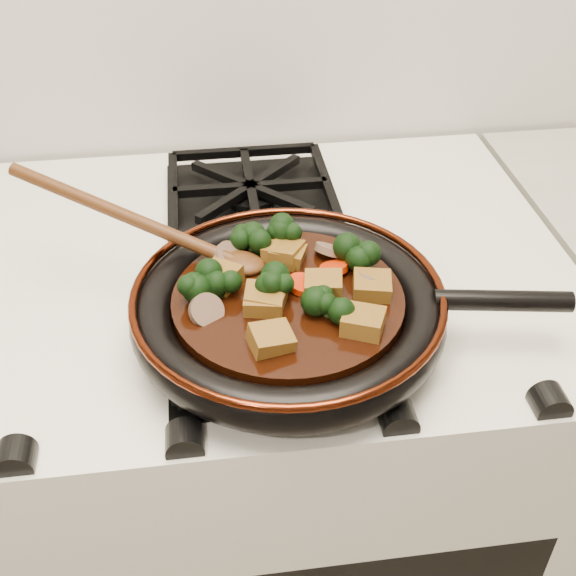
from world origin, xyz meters
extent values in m
cube|color=white|center=(0.00, 1.69, 0.45)|extent=(0.76, 0.60, 0.90)
cylinder|color=black|center=(0.01, 1.54, 0.93)|extent=(0.30, 0.30, 0.01)
torus|color=black|center=(0.01, 1.54, 0.94)|extent=(0.33, 0.33, 0.04)
torus|color=#4C1A0A|center=(0.01, 1.54, 0.96)|extent=(0.32, 0.32, 0.01)
cylinder|color=black|center=(0.23, 1.51, 0.96)|extent=(0.14, 0.04, 0.02)
cylinder|color=black|center=(0.01, 1.54, 0.95)|extent=(0.24, 0.24, 0.02)
cube|color=brown|center=(0.05, 1.54, 0.97)|extent=(0.04, 0.04, 0.02)
cube|color=brown|center=(-0.05, 1.57, 0.97)|extent=(0.05, 0.05, 0.02)
cube|color=brown|center=(-0.01, 1.47, 0.97)|extent=(0.05, 0.04, 0.03)
cube|color=brown|center=(-0.01, 1.53, 0.97)|extent=(0.05, 0.05, 0.02)
cube|color=brown|center=(-0.01, 1.53, 0.97)|extent=(0.05, 0.05, 0.02)
cube|color=brown|center=(0.02, 1.60, 0.97)|extent=(0.05, 0.05, 0.02)
cube|color=brown|center=(0.10, 1.54, 0.97)|extent=(0.05, 0.05, 0.02)
cube|color=brown|center=(0.02, 1.61, 0.97)|extent=(0.05, 0.05, 0.03)
cube|color=brown|center=(0.08, 1.48, 0.97)|extent=(0.05, 0.05, 0.02)
cylinder|color=red|center=(0.09, 1.60, 0.96)|extent=(0.03, 0.03, 0.02)
cylinder|color=red|center=(0.03, 1.55, 0.96)|extent=(0.03, 0.03, 0.02)
cylinder|color=red|center=(0.00, 1.62, 0.96)|extent=(0.03, 0.03, 0.02)
cylinder|color=red|center=(0.07, 1.58, 0.96)|extent=(0.03, 0.03, 0.02)
cylinder|color=brown|center=(-0.04, 1.61, 0.97)|extent=(0.05, 0.05, 0.03)
cylinder|color=brown|center=(0.07, 1.61, 0.97)|extent=(0.05, 0.05, 0.02)
cylinder|color=brown|center=(0.10, 1.55, 0.97)|extent=(0.04, 0.04, 0.03)
cylinder|color=brown|center=(-0.07, 1.52, 0.97)|extent=(0.05, 0.04, 0.03)
ellipsoid|color=#4D2910|center=(-0.03, 1.60, 0.96)|extent=(0.07, 0.06, 0.02)
cylinder|color=#4D2910|center=(-0.15, 1.66, 1.00)|extent=(0.02, 0.02, 0.28)
camera|label=1|loc=(-0.06, 0.97, 1.42)|focal=45.00mm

